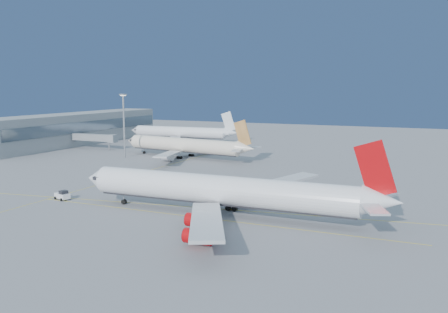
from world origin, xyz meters
TOP-DOWN VIEW (x-y plane):
  - ground at (0.00, 0.00)m, footprint 500.00×500.00m
  - terminal at (-114.93, 85.00)m, footprint 18.40×110.00m
  - jet_bridge at (-93.11, 72.00)m, footprint 23.60×3.60m
  - taxiway_lines at (-14.71, 6.34)m, footprint 118.86×140.00m
  - airliner_virgin at (7.73, -10.31)m, footprint 74.16×66.81m
  - airliner_etihad at (-43.02, 64.85)m, footprint 61.92×56.71m
  - airliner_third at (-71.76, 113.76)m, footprint 59.98×55.25m
  - pushback_tug at (-36.10, -12.84)m, footprint 4.71×3.66m
  - light_mast at (-65.49, 54.95)m, footprint 2.18×2.18m

SIDE VIEW (x-z plane):
  - ground at x=0.00m, z-range 0.00..0.00m
  - taxiway_lines at x=-14.71m, z-range 0.00..0.02m
  - pushback_tug at x=-36.10m, z-range -0.09..2.30m
  - airliner_third at x=-71.76m, z-range -3.18..12.91m
  - airliner_etihad at x=-43.02m, z-range -3.16..13.01m
  - jet_bridge at x=-93.11m, z-range 1.72..8.62m
  - airliner_virgin at x=7.73m, z-range -3.64..14.70m
  - terminal at x=-114.93m, z-range 0.01..15.01m
  - light_mast at x=-65.49m, z-range 2.28..27.51m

